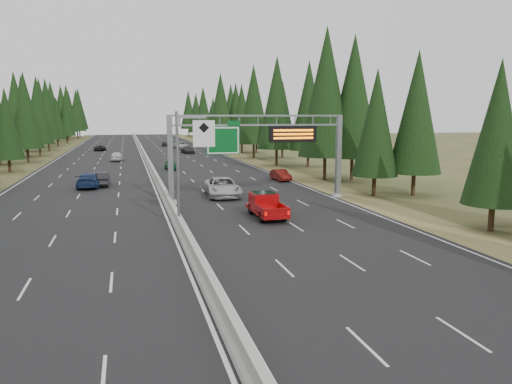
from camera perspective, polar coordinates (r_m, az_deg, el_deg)
road at (r=89.31m, az=-12.41°, el=3.50°), size 32.00×260.00×0.08m
shoulder_right at (r=91.72m, az=-1.21°, el=3.83°), size 3.60×260.00×0.06m
shoulder_left at (r=90.41m, az=-23.77°, el=3.03°), size 3.60×260.00×0.06m
median_barrier at (r=89.28m, az=-12.42°, el=3.74°), size 0.70×260.00×0.85m
sign_gantry at (r=45.54m, az=1.05°, el=5.54°), size 16.75×0.98×7.80m
hov_sign_pole at (r=34.24m, az=-7.97°, el=3.51°), size 2.80×0.50×8.00m
tree_row_right at (r=83.96m, az=2.83°, el=9.60°), size 11.80×239.42×18.30m
tree_row_left at (r=88.97m, az=-27.01°, el=8.90°), size 11.73×242.57×18.99m
silver_minivan at (r=48.14m, az=-3.89°, el=0.57°), size 3.38×6.72×1.82m
red_pickup at (r=38.40m, az=1.04°, el=-1.33°), size 2.00×5.59×1.82m
car_ahead_green at (r=73.43m, az=-9.67°, el=3.06°), size 1.92×4.03×1.33m
car_ahead_dkred at (r=59.99m, az=2.82°, el=1.95°), size 1.70×4.16×1.34m
car_ahead_dkgrey at (r=104.98m, az=-7.83°, el=4.80°), size 2.59×5.31×1.49m
car_ahead_white at (r=120.94m, az=-8.58°, el=5.30°), size 3.12×5.88×1.57m
car_ahead_far at (r=130.67m, az=-10.39°, el=5.43°), size 1.59×3.78×1.28m
car_onc_near at (r=58.02m, az=-17.25°, el=1.45°), size 1.70×4.73×1.55m
car_onc_blue at (r=57.02m, az=-18.46°, el=1.32°), size 2.76×5.85×1.65m
car_onc_white at (r=89.49m, az=-15.61°, el=3.95°), size 2.28×4.96×1.65m
car_onc_far at (r=117.75m, az=-17.38°, el=4.87°), size 2.48×5.10×1.39m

